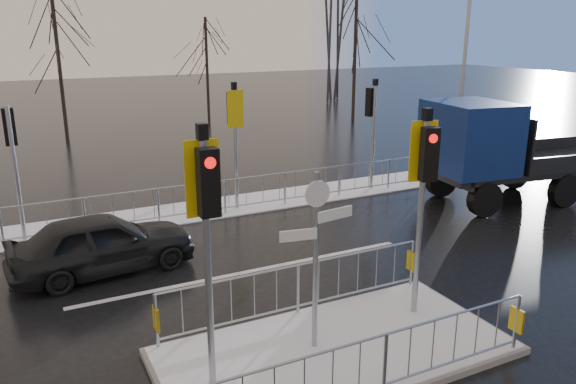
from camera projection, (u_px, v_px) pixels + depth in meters
name	position (u px, v px, depth m)	size (l,w,h in m)	color
ground	(335.00, 354.00, 9.61)	(120.00, 120.00, 0.00)	black
snow_verge	(187.00, 212.00, 16.98)	(30.00, 2.00, 0.04)	white
lane_markings	(346.00, 364.00, 9.33)	(8.00, 11.38, 0.01)	silver
traffic_island	(335.00, 334.00, 9.51)	(6.00, 3.04, 4.15)	slate
far_kerb_fixtures	(200.00, 183.00, 16.40)	(18.00, 0.65, 3.83)	#969DA3
car_far_lane	(103.00, 243.00, 12.71)	(1.65, 4.09, 1.39)	black
flatbed_truck	(495.00, 149.00, 17.54)	(7.28, 3.47, 3.25)	black
tree_far_a	(57.00, 40.00, 26.26)	(3.75, 3.75, 7.08)	black
tree_far_b	(206.00, 50.00, 31.61)	(3.25, 3.25, 6.14)	black
tree_far_c	(356.00, 32.00, 32.21)	(4.00, 4.00, 7.55)	black
street_lamp_right	(466.00, 57.00, 20.23)	(1.25, 0.18, 8.00)	#969DA3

